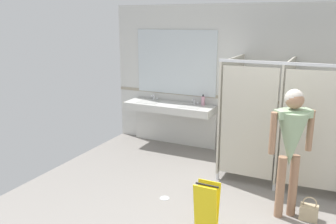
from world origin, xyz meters
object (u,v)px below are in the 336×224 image
object	(u,v)px
person_standing	(291,138)
wet_floor_sign	(206,208)
handbag	(309,212)
soap_dispenser	(203,101)

from	to	relation	value
person_standing	wet_floor_sign	xyz separation A→B (m)	(-0.79, -0.83, -0.74)
handbag	soap_dispenser	world-z (taller)	soap_dispenser
person_standing	soap_dispenser	bearing A→B (deg)	134.40
wet_floor_sign	soap_dispenser	bearing A→B (deg)	111.29
handbag	wet_floor_sign	distance (m)	1.40
handbag	person_standing	bearing A→B (deg)	-173.93
soap_dispenser	wet_floor_sign	size ratio (longest dim) A/B	0.33
person_standing	handbag	world-z (taller)	person_standing
soap_dispenser	person_standing	bearing A→B (deg)	-45.60
person_standing	handbag	bearing A→B (deg)	6.07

